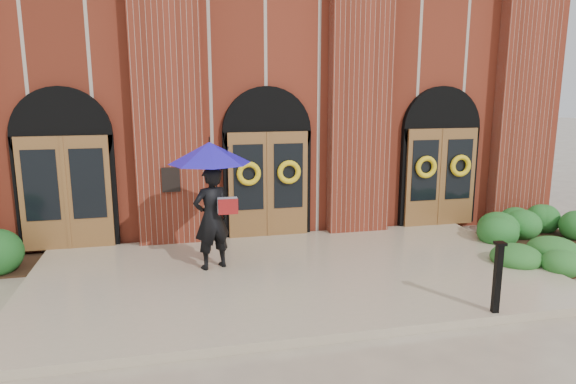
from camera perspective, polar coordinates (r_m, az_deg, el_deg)
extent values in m
plane|color=tan|center=(10.02, 0.77, -9.92)|extent=(90.00, 90.00, 0.00)
cube|color=tan|center=(10.13, 0.57, -9.22)|extent=(10.00, 5.30, 0.15)
cube|color=maroon|center=(18.10, -5.96, 10.99)|extent=(16.00, 12.00, 7.00)
cube|color=black|center=(11.71, -12.88, 1.34)|extent=(0.40, 0.05, 0.55)
cube|color=maroon|center=(11.79, -13.30, 10.44)|extent=(1.50, 0.45, 7.00)
cube|color=maroon|center=(12.60, 7.99, 10.69)|extent=(1.50, 0.45, 7.00)
cube|color=maroon|center=(14.80, 24.76, 9.88)|extent=(1.50, 0.45, 7.00)
cube|color=brown|center=(12.21, -23.44, -0.11)|extent=(1.90, 0.10, 2.50)
cylinder|color=black|center=(12.17, -23.80, 5.79)|extent=(2.10, 0.22, 2.10)
cube|color=brown|center=(12.19, -2.21, 0.83)|extent=(1.90, 0.10, 2.50)
cylinder|color=black|center=(12.16, -2.38, 6.75)|extent=(2.10, 0.22, 2.10)
cube|color=brown|center=(13.74, 16.58, 1.58)|extent=(1.90, 0.10, 2.50)
cylinder|color=black|center=(13.71, 16.60, 6.83)|extent=(2.10, 0.22, 2.10)
torus|color=yellow|center=(11.94, -4.38, 2.04)|extent=(0.57, 0.13, 0.57)
torus|color=yellow|center=(12.12, 0.12, 2.22)|extent=(0.57, 0.13, 0.57)
torus|color=yellow|center=(13.36, 15.11, 2.69)|extent=(0.57, 0.13, 0.57)
torus|color=yellow|center=(13.83, 18.63, 2.78)|extent=(0.57, 0.13, 0.57)
imported|color=black|center=(10.12, -8.48, -2.88)|extent=(0.87, 0.72, 2.04)
cone|color=#2116AF|center=(9.88, -8.70, 4.34)|extent=(2.02, 2.02, 0.41)
cylinder|color=black|center=(9.92, -8.30, 1.23)|extent=(0.02, 0.02, 0.67)
cube|color=#B5B7BA|center=(9.92, -6.73, -1.50)|extent=(0.42, 0.31, 0.30)
cube|color=maroon|center=(9.82, -6.67, -1.64)|extent=(0.37, 0.16, 0.30)
cube|color=black|center=(8.83, 22.23, -8.93)|extent=(0.11, 0.11, 1.12)
cube|color=black|center=(8.66, 22.53, -5.31)|extent=(0.18, 0.18, 0.04)
ellipsoid|color=#205B21|center=(13.81, 24.44, -3.41)|extent=(2.70, 1.08, 0.69)
ellipsoid|color=#245A20|center=(11.85, 26.14, -6.43)|extent=(1.41, 1.21, 0.50)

